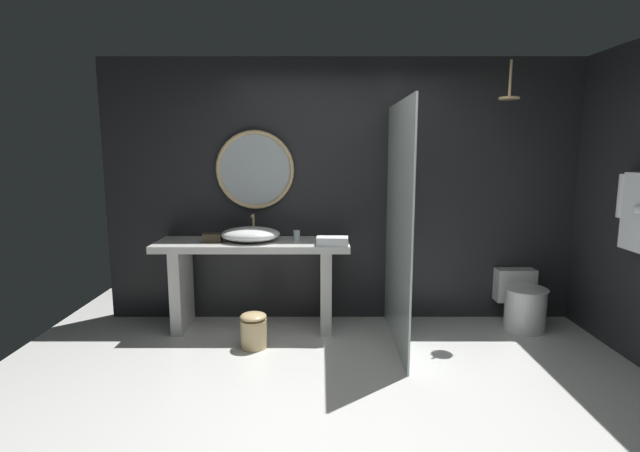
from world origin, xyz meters
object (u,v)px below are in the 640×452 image
rain_shower_head (508,94)px  folded_hand_towel (331,241)px  tissue_box (211,238)px  waste_bin (252,330)px  tumbler_cup (296,236)px  round_wall_mirror (254,170)px  vessel_sink (249,234)px  toilet (521,301)px

rain_shower_head → folded_hand_towel: rain_shower_head is taller
tissue_box → waste_bin: bearing=-45.3°
tissue_box → tumbler_cup: bearing=4.4°
round_wall_mirror → waste_bin: 1.55m
vessel_sink → tumbler_cup: 0.44m
vessel_sink → folded_hand_towel: bearing=-13.2°
rain_shower_head → waste_bin: bearing=-170.2°
tumbler_cup → tissue_box: bearing=-175.6°
tissue_box → round_wall_mirror: bearing=38.6°
tumbler_cup → folded_hand_towel: tumbler_cup is taller
vessel_sink → tissue_box: 0.36m
vessel_sink → waste_bin: vessel_sink is taller
vessel_sink → tumbler_cup: bearing=3.0°
tumbler_cup → tissue_box: (-0.79, -0.06, -0.01)m
rain_shower_head → toilet: rain_shower_head is taller
toilet → tissue_box: bearing=-178.7°
round_wall_mirror → waste_bin: bearing=-85.4°
rain_shower_head → folded_hand_towel: 2.05m
waste_bin → folded_hand_towel: size_ratio=1.11×
round_wall_mirror → waste_bin: size_ratio=2.43×
tumbler_cup → rain_shower_head: 2.31m
tumbler_cup → round_wall_mirror: size_ratio=0.13×
vessel_sink → waste_bin: (0.08, -0.47, -0.77)m
toilet → waste_bin: bearing=-168.9°
rain_shower_head → folded_hand_towel: size_ratio=1.19×
vessel_sink → round_wall_mirror: size_ratio=0.72×
waste_bin → tissue_box: bearing=134.7°
round_wall_mirror → toilet: 2.91m
folded_hand_towel → vessel_sink: bearing=166.8°
toilet → waste_bin: (-2.55, -0.50, -0.10)m
vessel_sink → rain_shower_head: (2.34, -0.08, 1.28)m
tumbler_cup → toilet: size_ratio=0.17×
vessel_sink → tumbler_cup: (0.44, 0.02, -0.02)m
vessel_sink → tissue_box: bearing=-173.8°
vessel_sink → folded_hand_towel: vessel_sink is taller
waste_bin → folded_hand_towel: 1.05m
tissue_box → toilet: bearing=1.3°
vessel_sink → round_wall_mirror: (0.02, 0.26, 0.60)m
tumbler_cup → round_wall_mirror: (-0.42, 0.24, 0.61)m
rain_shower_head → vessel_sink: bearing=178.0°
waste_bin → folded_hand_towel: bearing=22.9°
rain_shower_head → toilet: 1.98m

